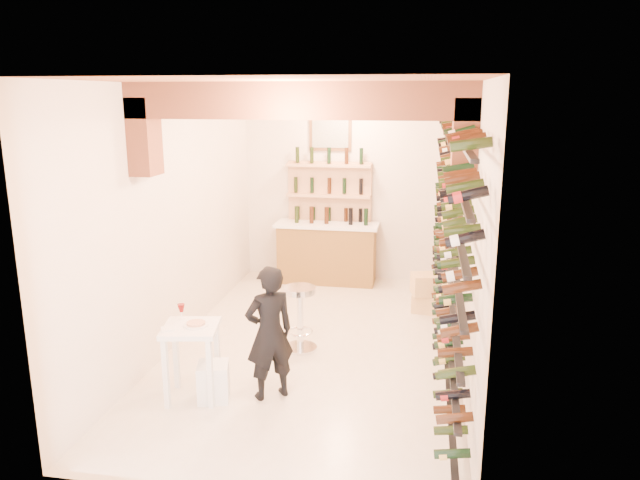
# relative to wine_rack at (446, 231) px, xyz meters

# --- Properties ---
(ground) EXTENTS (6.00, 6.00, 0.00)m
(ground) POSITION_rel_wine_rack_xyz_m (-1.53, 0.00, -1.55)
(ground) COLOR beige
(ground) RESTS_ON ground
(room_shell) EXTENTS (3.52, 6.02, 3.21)m
(room_shell) POSITION_rel_wine_rack_xyz_m (-1.53, -0.26, 0.70)
(room_shell) COLOR silver
(room_shell) RESTS_ON ground
(wine_rack) EXTENTS (0.32, 5.70, 2.56)m
(wine_rack) POSITION_rel_wine_rack_xyz_m (0.00, 0.00, 0.00)
(wine_rack) COLOR black
(wine_rack) RESTS_ON ground
(back_counter) EXTENTS (1.70, 0.62, 1.29)m
(back_counter) POSITION_rel_wine_rack_xyz_m (-1.83, 2.65, -1.02)
(back_counter) COLOR brown
(back_counter) RESTS_ON ground
(back_shelving) EXTENTS (1.40, 0.31, 2.73)m
(back_shelving) POSITION_rel_wine_rack_xyz_m (-1.83, 2.89, -0.38)
(back_shelving) COLOR tan
(back_shelving) RESTS_ON ground
(tasting_table) EXTENTS (0.63, 0.63, 0.96)m
(tasting_table) POSITION_rel_wine_rack_xyz_m (-2.55, -1.51, -0.90)
(tasting_table) COLOR white
(tasting_table) RESTS_ON ground
(white_stool) EXTENTS (0.39, 0.39, 0.39)m
(white_stool) POSITION_rel_wine_rack_xyz_m (-2.33, -1.52, -1.35)
(white_stool) COLOR white
(white_stool) RESTS_ON ground
(person) EXTENTS (0.62, 0.58, 1.42)m
(person) POSITION_rel_wine_rack_xyz_m (-1.76, -1.36, -0.84)
(person) COLOR black
(person) RESTS_ON ground
(chrome_barstool) EXTENTS (0.42, 0.42, 0.81)m
(chrome_barstool) POSITION_rel_wine_rack_xyz_m (-1.70, -0.13, -1.08)
(chrome_barstool) COLOR silver
(chrome_barstool) RESTS_ON ground
(crate_lower) EXTENTS (0.51, 0.41, 0.27)m
(crate_lower) POSITION_rel_wine_rack_xyz_m (-0.13, 1.47, -1.41)
(crate_lower) COLOR tan
(crate_lower) RESTS_ON ground
(crate_upper) EXTENTS (0.58, 0.46, 0.30)m
(crate_upper) POSITION_rel_wine_rack_xyz_m (-0.13, 1.47, -1.13)
(crate_upper) COLOR tan
(crate_upper) RESTS_ON crate_lower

